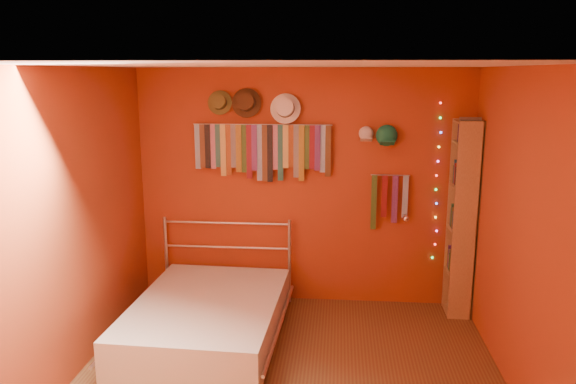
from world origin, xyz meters
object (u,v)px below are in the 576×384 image
(tie_rack, at_px, (263,148))
(bookshelf, at_px, (466,218))
(bed, at_px, (207,319))
(reading_lamp, at_px, (405,218))

(tie_rack, bearing_deg, bookshelf, -4.27)
(tie_rack, xyz_separation_m, bookshelf, (2.08, -0.15, -0.66))
(bookshelf, bearing_deg, bed, -161.10)
(reading_lamp, height_order, bookshelf, bookshelf)
(bookshelf, bearing_deg, reading_lamp, 179.23)
(tie_rack, distance_m, bed, 1.81)
(tie_rack, height_order, bed, tie_rack)
(bed, bearing_deg, tie_rack, 70.67)
(tie_rack, relative_size, bookshelf, 0.72)
(tie_rack, xyz_separation_m, reading_lamp, (1.48, -0.15, -0.67))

